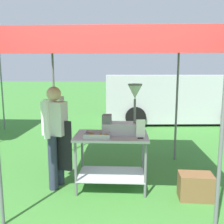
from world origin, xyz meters
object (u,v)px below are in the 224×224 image
at_px(supply_crate, 196,186).
at_px(van_silver, 176,98).
at_px(donut_cart, 111,150).
at_px(menu_sign, 141,130).
at_px(donut_fryer, 123,119).
at_px(stall_canopy, 112,45).
at_px(donut_tray, 97,136).
at_px(vendor, 56,132).

relative_size(supply_crate, van_silver, 0.09).
bearing_deg(donut_cart, van_silver, 69.06).
bearing_deg(supply_crate, menu_sign, 172.65).
relative_size(menu_sign, van_silver, 0.05).
bearing_deg(donut_fryer, stall_canopy, 168.56).
bearing_deg(donut_fryer, menu_sign, -43.09).
height_order(donut_tray, menu_sign, menu_sign).
distance_m(supply_crate, van_silver, 5.82).
bearing_deg(menu_sign, van_silver, 73.71).
bearing_deg(vendor, van_silver, 61.45).
height_order(donut_cart, menu_sign, menu_sign).
distance_m(stall_canopy, donut_cart, 1.60).
distance_m(vendor, van_silver, 6.17).
relative_size(donut_cart, donut_fryer, 1.43).
bearing_deg(vendor, donut_tray, -11.45).
bearing_deg(supply_crate, donut_fryer, 161.80).
distance_m(vendor, supply_crate, 2.25).
relative_size(donut_cart, supply_crate, 2.28).
relative_size(donut_cart, van_silver, 0.21).
bearing_deg(vendor, donut_cart, -0.34).
height_order(menu_sign, vendor, vendor).
bearing_deg(stall_canopy, van_silver, 68.71).
distance_m(donut_fryer, vendor, 1.07).
xyz_separation_m(menu_sign, van_silver, (1.64, 5.61, -0.11)).
relative_size(donut_fryer, van_silver, 0.15).
xyz_separation_m(vendor, van_silver, (2.95, 5.42, -0.03)).
bearing_deg(donut_tray, menu_sign, -4.82).
distance_m(donut_tray, van_silver, 6.01).
bearing_deg(vendor, menu_sign, -8.23).
xyz_separation_m(stall_canopy, donut_cart, (-0.00, -0.10, -1.60)).
distance_m(stall_canopy, donut_fryer, 1.13).
xyz_separation_m(donut_tray, vendor, (-0.67, 0.14, 0.02)).
bearing_deg(van_silver, donut_fryer, -109.54).
xyz_separation_m(donut_tray, van_silver, (2.28, 5.56, -0.01)).
bearing_deg(donut_fryer, donut_tray, -152.99).
xyz_separation_m(donut_fryer, vendor, (-1.05, -0.06, -0.21)).
height_order(stall_canopy, vendor, stall_canopy).
distance_m(menu_sign, vendor, 1.33).
bearing_deg(stall_canopy, donut_cart, -90.00).
xyz_separation_m(stall_canopy, menu_sign, (0.44, -0.28, -1.23)).
bearing_deg(donut_tray, donut_fryer, 27.01).
distance_m(donut_tray, vendor, 0.68).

